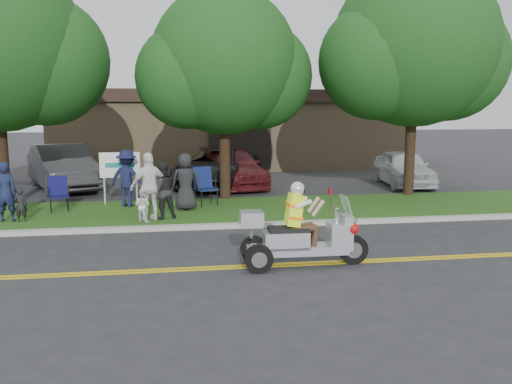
{
  "coord_description": "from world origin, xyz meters",
  "views": [
    {
      "loc": [
        -1.29,
        -10.9,
        3.19
      ],
      "look_at": [
        0.74,
        2.0,
        1.12
      ],
      "focal_mm": 38.0,
      "sensor_mm": 36.0,
      "label": 1
    }
  ],
  "objects": [
    {
      "name": "parked_car_far_right",
      "position": [
        8.0,
        9.68,
        0.72
      ],
      "size": [
        2.2,
        4.41,
        1.44
      ],
      "primitive_type": "imported",
      "rotation": [
        0.0,
        0.0,
        -0.12
      ],
      "color": "silver",
      "rests_on": "ground"
    },
    {
      "name": "commercial_building",
      "position": [
        2.0,
        18.98,
        2.01
      ],
      "size": [
        18.0,
        8.2,
        4.0
      ],
      "color": "#9E7F5B",
      "rests_on": "ground"
    },
    {
      "name": "ground",
      "position": [
        0.0,
        0.0,
        0.0
      ],
      "size": [
        120.0,
        120.0,
        0.0
      ],
      "primitive_type": "plane",
      "color": "#28282B",
      "rests_on": "ground"
    },
    {
      "name": "spectator_adult_mid",
      "position": [
        -1.55,
        4.06,
        0.89
      ],
      "size": [
        0.91,
        0.81,
        1.57
      ],
      "primitive_type": "imported",
      "rotation": [
        0.0,
        0.0,
        3.46
      ],
      "color": "black",
      "rests_on": "grass_verge"
    },
    {
      "name": "lawn_chair_b",
      "position": [
        -0.28,
        6.04,
        0.78
      ],
      "size": [
        0.82,
        0.83,
        1.19
      ],
      "rotation": [
        0.0,
        0.0,
        0.37
      ],
      "color": "black",
      "rests_on": "grass_verge"
    },
    {
      "name": "parked_car_left",
      "position": [
        -5.45,
        10.8,
        0.86
      ],
      "size": [
        3.66,
        5.55,
        1.73
      ],
      "primitive_type": "imported",
      "rotation": [
        0.0,
        0.0,
        0.38
      ],
      "color": "#323335",
      "rests_on": "ground"
    },
    {
      "name": "lawn_chair_a",
      "position": [
        -4.63,
        5.69,
        0.69
      ],
      "size": [
        0.66,
        0.68,
        1.03
      ],
      "rotation": [
        0.0,
        0.0,
        0.25
      ],
      "color": "black",
      "rests_on": "grass_verge"
    },
    {
      "name": "curb",
      "position": [
        0.0,
        3.05,
        0.06
      ],
      "size": [
        60.0,
        0.25,
        0.12
      ],
      "primitive_type": "cube",
      "color": "#A8A89E",
      "rests_on": "ground"
    },
    {
      "name": "parked_car_mid",
      "position": [
        0.54,
        10.69,
        0.76
      ],
      "size": [
        4.4,
        6.01,
        1.52
      ],
      "primitive_type": "imported",
      "rotation": [
        0.0,
        0.0,
        -0.39
      ],
      "color": "black",
      "rests_on": "ground"
    },
    {
      "name": "spectator_chair_a",
      "position": [
        -2.65,
        6.13,
        0.99
      ],
      "size": [
        1.29,
        1.0,
        1.76
      ],
      "primitive_type": "imported",
      "rotation": [
        0.0,
        0.0,
        2.8
      ],
      "color": "#15183D",
      "rests_on": "grass_verge"
    },
    {
      "name": "tree_mid",
      "position": [
        0.55,
        7.23,
        4.43
      ],
      "size": [
        5.88,
        4.8,
        7.05
      ],
      "color": "#332114",
      "rests_on": "ground"
    },
    {
      "name": "spectator_chair_b",
      "position": [
        -0.88,
        5.23,
        0.96
      ],
      "size": [
        0.85,
        0.56,
        1.72
      ],
      "primitive_type": "imported",
      "rotation": [
        0.0,
        0.0,
        3.12
      ],
      "color": "black",
      "rests_on": "grass_verge"
    },
    {
      "name": "business_sign",
      "position": [
        -2.9,
        6.6,
        1.26
      ],
      "size": [
        1.25,
        0.06,
        1.75
      ],
      "color": "silver",
      "rests_on": "ground"
    },
    {
      "name": "centerline_near",
      "position": [
        0.0,
        -0.58,
        0.01
      ],
      "size": [
        60.0,
        0.1,
        0.01
      ],
      "primitive_type": "cube",
      "color": "gold",
      "rests_on": "ground"
    },
    {
      "name": "spectator_adult_right",
      "position": [
        -1.88,
        3.91,
        1.03
      ],
      "size": [
        1.18,
        0.82,
        1.85
      ],
      "primitive_type": "imported",
      "rotation": [
        0.0,
        0.0,
        3.52
      ],
      "color": "white",
      "rests_on": "grass_verge"
    },
    {
      "name": "parked_car_right",
      "position": [
        1.13,
        10.7,
        0.72
      ],
      "size": [
        2.74,
        5.21,
        1.44
      ],
      "primitive_type": "imported",
      "rotation": [
        0.0,
        0.0,
        0.15
      ],
      "color": "#561417",
      "rests_on": "ground"
    },
    {
      "name": "centerline_far",
      "position": [
        0.0,
        -0.42,
        0.01
      ],
      "size": [
        60.0,
        0.1,
        0.01
      ],
      "primitive_type": "cube",
      "color": "gold",
      "rests_on": "ground"
    },
    {
      "name": "child_right",
      "position": [
        -2.08,
        3.65,
        0.56
      ],
      "size": [
        0.56,
        0.53,
        0.91
      ],
      "primitive_type": "imported",
      "rotation": [
        0.0,
        0.0,
        2.58
      ],
      "color": "white",
      "rests_on": "grass_verge"
    },
    {
      "name": "child_left",
      "position": [
        -5.33,
        4.26,
        0.56
      ],
      "size": [
        0.37,
        0.28,
        0.91
      ],
      "primitive_type": "imported",
      "rotation": [
        0.0,
        0.0,
        3.35
      ],
      "color": "black",
      "rests_on": "grass_verge"
    },
    {
      "name": "tree_right",
      "position": [
        7.06,
        7.03,
        5.03
      ],
      "size": [
        6.86,
        5.6,
        8.07
      ],
      "color": "#332114",
      "rests_on": "ground"
    },
    {
      "name": "trike_scooter",
      "position": [
        1.2,
        -0.61,
        0.6
      ],
      "size": [
        2.63,
        0.88,
        1.72
      ],
      "rotation": [
        0.0,
        0.0,
        -0.02
      ],
      "color": "black",
      "rests_on": "ground"
    },
    {
      "name": "spectator_adult_left",
      "position": [
        -5.72,
        4.34,
        0.92
      ],
      "size": [
        0.61,
        0.41,
        1.62
      ],
      "primitive_type": "imported",
      "rotation": [
        0.0,
        0.0,
        3.1
      ],
      "color": "#161C3E",
      "rests_on": "grass_verge"
    },
    {
      "name": "grass_verge",
      "position": [
        0.0,
        5.2,
        0.06
      ],
      "size": [
        60.0,
        4.0,
        0.1
      ],
      "primitive_type": "cube",
      "color": "#284F15",
      "rests_on": "ground"
    }
  ]
}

